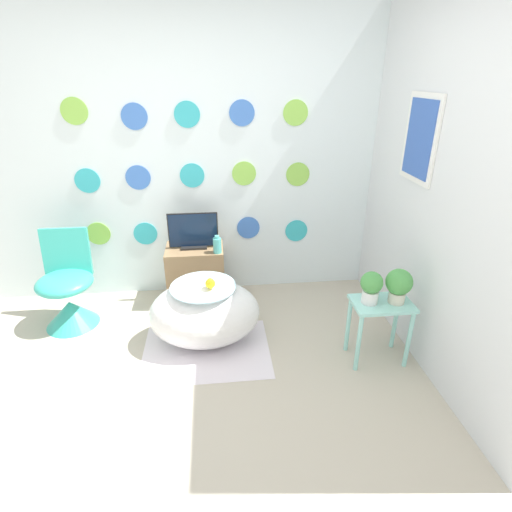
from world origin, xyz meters
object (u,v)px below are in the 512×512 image
Objects in this scene: bathtub at (205,313)px; potted_plant_left at (371,286)px; chair at (68,296)px; vase at (217,245)px; potted_plant_right at (399,284)px; tv at (193,232)px.

potted_plant_left is at bearing -16.12° from bathtub.
vase is (1.26, 0.16, 0.34)m from chair.
vase is 0.63× the size of potted_plant_right.
potted_plant_left is at bearing -17.18° from chair.
bathtub is 3.37× the size of potted_plant_right.
bathtub is at bearing -82.73° from tv.
vase is at bearing -32.73° from tv.
chair reaches higher than vase.
chair is at bearing 161.75° from bathtub.
chair is 3.17× the size of potted_plant_right.
bathtub is 0.79m from tv.
potted_plant_right is (1.36, -0.35, 0.37)m from bathtub.
potted_plant_right reaches higher than vase.
tv is at bearing 97.27° from bathtub.
tv is 1.72× the size of potted_plant_right.
bathtub is at bearing -18.25° from chair.
potted_plant_right is (1.45, -1.02, -0.05)m from tv.
tv reaches higher than vase.
chair is at bearing 162.82° from potted_plant_left.
chair reaches higher than bathtub.
potted_plant_left is (1.17, -0.34, 0.36)m from bathtub.
vase is at bearing 144.38° from potted_plant_right.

